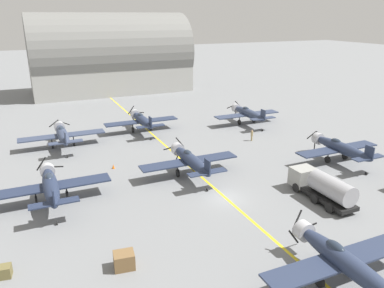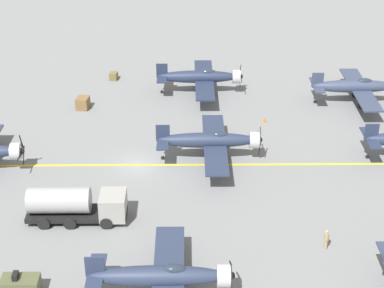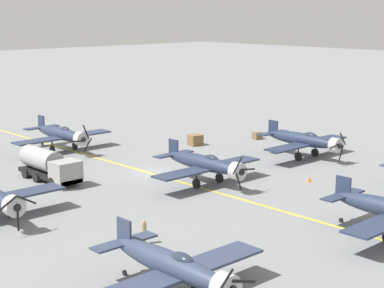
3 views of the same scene
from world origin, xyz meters
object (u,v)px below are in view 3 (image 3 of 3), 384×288
(airplane_mid_center, at_px, (206,164))
(airplane_near_center, at_px, (62,134))
(airplane_far_right, at_px, (173,266))
(ground_crew_walking, at_px, (144,231))
(airplane_mid_left, at_px, (305,140))
(supply_crate_mid_lane, at_px, (257,136))
(supply_crate_by_tanker, at_px, (195,140))
(fuel_tanker, at_px, (49,165))
(traffic_cone, at_px, (309,179))

(airplane_mid_center, bearing_deg, airplane_near_center, -100.43)
(airplane_far_right, height_order, ground_crew_walking, airplane_far_right)
(airplane_far_right, bearing_deg, airplane_near_center, -120.20)
(airplane_mid_left, relative_size, ground_crew_walking, 6.95)
(airplane_mid_center, xyz_separation_m, supply_crate_mid_lane, (-19.93, -11.18, -1.56))
(airplane_far_right, distance_m, airplane_mid_left, 37.86)
(supply_crate_mid_lane, bearing_deg, airplane_mid_center, 29.29)
(airplane_near_center, bearing_deg, supply_crate_mid_lane, 145.36)
(airplane_mid_center, height_order, airplane_mid_left, same)
(airplane_mid_left, relative_size, supply_crate_by_tanker, 7.76)
(airplane_near_center, xyz_separation_m, supply_crate_mid_lane, (-21.90, 10.62, -1.56))
(airplane_mid_left, height_order, supply_crate_by_tanker, airplane_mid_left)
(airplane_far_right, xyz_separation_m, airplane_near_center, (-16.24, -38.06, -0.00))
(airplane_near_center, height_order, ground_crew_walking, airplane_near_center)
(airplane_mid_center, bearing_deg, supply_crate_by_tanker, -145.72)
(airplane_mid_center, height_order, fuel_tanker, airplane_mid_center)
(supply_crate_by_tanker, bearing_deg, traffic_cone, 79.54)
(airplane_near_center, bearing_deg, traffic_cone, 100.88)
(airplane_near_center, distance_m, ground_crew_walking, 32.31)
(ground_crew_walking, xyz_separation_m, traffic_cone, (-21.83, -2.24, -0.67))
(ground_crew_walking, height_order, traffic_cone, ground_crew_walking)
(ground_crew_walking, bearing_deg, traffic_cone, -174.14)
(airplane_mid_center, xyz_separation_m, airplane_mid_left, (-15.69, -0.59, -0.00))
(supply_crate_mid_lane, relative_size, traffic_cone, 1.96)
(airplane_mid_center, height_order, traffic_cone, airplane_mid_center)
(ground_crew_walking, height_order, supply_crate_mid_lane, ground_crew_walking)
(supply_crate_by_tanker, xyz_separation_m, traffic_cone, (3.64, 19.71, -0.37))
(airplane_mid_center, bearing_deg, fuel_tanker, -63.86)
(supply_crate_by_tanker, xyz_separation_m, supply_crate_mid_lane, (-8.35, 2.56, -0.20))
(ground_crew_walking, bearing_deg, supply_crate_mid_lane, -150.17)
(airplane_far_right, height_order, supply_crate_mid_lane, airplane_far_right)
(airplane_far_right, relative_size, supply_crate_by_tanker, 7.76)
(supply_crate_by_tanker, relative_size, supply_crate_mid_lane, 1.44)
(airplane_far_right, relative_size, fuel_tanker, 1.50)
(supply_crate_by_tanker, bearing_deg, airplane_far_right, 45.20)
(airplane_far_right, relative_size, ground_crew_walking, 6.95)
(airplane_far_right, relative_size, traffic_cone, 21.82)
(airplane_mid_left, distance_m, supply_crate_by_tanker, 13.85)
(airplane_near_center, distance_m, supply_crate_by_tanker, 15.83)
(airplane_far_right, relative_size, supply_crate_mid_lane, 11.14)
(ground_crew_walking, bearing_deg, fuel_tanker, -101.58)
(airplane_far_right, height_order, airplane_near_center, airplane_near_center)
(airplane_far_right, xyz_separation_m, ground_crew_walking, (-4.32, -8.05, -1.07))
(fuel_tanker, relative_size, supply_crate_by_tanker, 5.17)
(fuel_tanker, distance_m, traffic_cone, 24.76)
(airplane_mid_left, height_order, ground_crew_walking, airplane_mid_left)
(airplane_mid_left, distance_m, supply_crate_mid_lane, 11.51)
(airplane_far_right, distance_m, ground_crew_walking, 9.20)
(airplane_near_center, distance_m, supply_crate_mid_lane, 24.39)
(fuel_tanker, bearing_deg, ground_crew_walking, 78.42)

